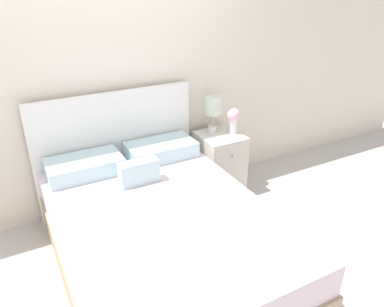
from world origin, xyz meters
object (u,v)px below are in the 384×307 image
at_px(table_lamp, 213,108).
at_px(bed, 159,231).
at_px(flower_vase, 234,118).
at_px(nightstand, 219,162).

bearing_deg(table_lamp, bed, -139.24).
height_order(bed, flower_vase, bed).
bearing_deg(bed, nightstand, 36.15).
height_order(nightstand, flower_vase, flower_vase).
height_order(table_lamp, flower_vase, table_lamp).
relative_size(bed, flower_vase, 8.23).
relative_size(nightstand, flower_vase, 2.42).
distance_m(bed, table_lamp, 1.41).
relative_size(table_lamp, flower_vase, 1.40).
bearing_deg(bed, table_lamp, 40.76).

